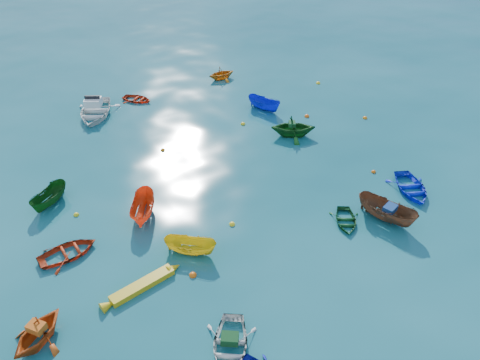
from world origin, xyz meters
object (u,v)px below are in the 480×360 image
motorboat_white (96,115)px  kayak_yellow (143,287)px  dinghy_white_near (230,348)px  dinghy_blue_se (410,191)px

motorboat_white → kayak_yellow: bearing=-70.4°
dinghy_white_near → dinghy_blue_se: 15.32m
dinghy_white_near → motorboat_white: motorboat_white is taller
dinghy_white_near → motorboat_white: bearing=121.8°
dinghy_white_near → kayak_yellow: size_ratio=0.77×
dinghy_white_near → kayak_yellow: dinghy_white_near is taller
dinghy_blue_se → motorboat_white: motorboat_white is taller
dinghy_blue_se → kayak_yellow: 16.77m
dinghy_blue_se → kayak_yellow: bearing=-159.4°
motorboat_white → dinghy_white_near: bearing=-63.7°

